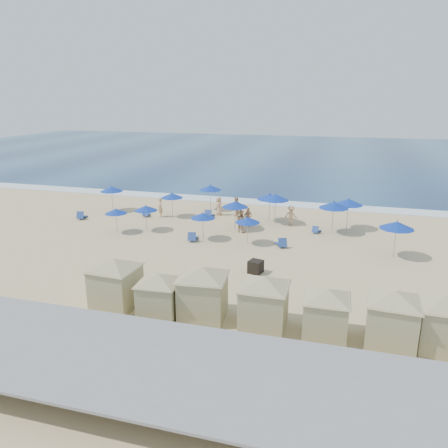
{
  "coord_description": "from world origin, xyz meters",
  "views": [
    {
      "loc": [
        8.46,
        -27.75,
        10.6
      ],
      "look_at": [
        -0.36,
        3.0,
        1.2
      ],
      "focal_mm": 35.0,
      "sensor_mm": 36.0,
      "label": 1
    }
  ],
  "objects": [
    {
      "name": "ground",
      "position": [
        0.0,
        0.0,
        0.0
      ],
      "size": [
        160.0,
        160.0,
        0.0
      ],
      "primitive_type": "plane",
      "color": "#CEB382",
      "rests_on": "ground"
    },
    {
      "name": "ocean",
      "position": [
        0.0,
        55.0,
        0.03
      ],
      "size": [
        160.0,
        80.0,
        0.06
      ],
      "primitive_type": "cube",
      "color": "navy",
      "rests_on": "ground"
    },
    {
      "name": "surf_line",
      "position": [
        0.0,
        15.5,
        0.04
      ],
      "size": [
        160.0,
        2.5,
        0.08
      ],
      "primitive_type": "cube",
      "color": "white",
      "rests_on": "ground"
    },
    {
      "name": "seawall",
      "position": [
        0.0,
        -13.5,
        0.65
      ],
      "size": [
        160.0,
        6.1,
        1.22
      ],
      "color": "gray",
      "rests_on": "ground"
    },
    {
      "name": "trash_bin",
      "position": [
        3.39,
        -2.91,
        0.4
      ],
      "size": [
        0.97,
        0.97,
        0.8
      ],
      "primitive_type": "cube",
      "rotation": [
        0.0,
        0.0,
        -0.25
      ],
      "color": "black",
      "rests_on": "ground"
    },
    {
      "name": "cabana_0",
      "position": [
        -2.68,
        -9.29,
        1.67
      ],
      "size": [
        4.64,
        4.64,
        2.92
      ],
      "color": "tan",
      "rests_on": "ground"
    },
    {
      "name": "cabana_1",
      "position": [
        -0.0,
        -9.78,
        1.46
      ],
      "size": [
        4.06,
        4.06,
        2.56
      ],
      "color": "tan",
      "rests_on": "ground"
    },
    {
      "name": "cabana_2",
      "position": [
        2.06,
        -9.21,
        1.7
      ],
      "size": [
        4.71,
        4.71,
        2.97
      ],
      "color": "tan",
      "rests_on": "ground"
    },
    {
      "name": "cabana_3",
      "position": [
        5.13,
        -9.32,
        1.64
      ],
      "size": [
        4.57,
        4.57,
        2.87
      ],
      "color": "tan",
      "rests_on": "ground"
    },
    {
      "name": "cabana_4",
      "position": [
        7.99,
        -9.45,
        1.51
      ],
      "size": [
        4.2,
        4.2,
        2.63
      ],
      "color": "tan",
      "rests_on": "ground"
    },
    {
      "name": "cabana_5",
      "position": [
        10.8,
        -9.29,
        1.65
      ],
      "size": [
        4.58,
        4.58,
        2.88
      ],
      "color": "tan",
      "rests_on": "ground"
    },
    {
      "name": "cabana_6",
      "position": [
        12.91,
        -9.07,
        1.62
      ],
      "size": [
        4.52,
        4.52,
        2.84
      ],
      "color": "tan",
      "rests_on": "ground"
    },
    {
      "name": "umbrella_0",
      "position": [
        -12.99,
        8.33,
        2.14
      ],
      "size": [
        2.16,
        2.16,
        2.46
      ],
      "color": "#A5A8AD",
      "rests_on": "ground"
    },
    {
      "name": "umbrella_1",
      "position": [
        -9.1,
        2.21,
        1.78
      ],
      "size": [
        1.8,
        1.8,
        2.05
      ],
      "color": "#A5A8AD",
      "rests_on": "ground"
    },
    {
      "name": "umbrella_2",
      "position": [
        -6.65,
        7.91,
        1.98
      ],
      "size": [
        2.01,
        2.01,
        2.29
      ],
      "color": "#A5A8AD",
      "rests_on": "ground"
    },
    {
      "name": "umbrella_3",
      "position": [
        -7.04,
        3.36,
        1.89
      ],
      "size": [
        1.92,
        1.92,
        2.18
      ],
      "color": "#A5A8AD",
      "rests_on": "ground"
    },
    {
      "name": "umbrella_4",
      "position": [
        -4.12,
        11.36,
        2.16
      ],
      "size": [
        2.19,
        2.19,
        2.5
      ],
      "color": "#A5A8AD",
      "rests_on": "ground"
    },
    {
      "name": "umbrella_5",
      "position": [
        -0.18,
        5.65,
        2.14
      ],
      "size": [
        2.17,
        2.17,
        2.47
      ],
      "color": "#A5A8AD",
      "rests_on": "ground"
    },
    {
      "name": "umbrella_6",
      "position": [
        -1.87,
        2.46,
        1.9
      ],
      "size": [
        1.92,
        1.92,
        2.19
      ],
      "color": "#A5A8AD",
      "rests_on": "ground"
    },
    {
      "name": "umbrella_7",
      "position": [
        2.08,
        8.9,
        2.21
      ],
      "size": [
        2.24,
        2.24,
        2.55
      ],
      "color": "#A5A8AD",
      "rests_on": "ground"
    },
    {
      "name": "umbrella_8",
      "position": [
        1.63,
        2.37,
        1.85
      ],
      "size": [
        1.88,
        1.88,
        2.13
      ],
      "color": "#A5A8AD",
      "rests_on": "ground"
    },
    {
      "name": "umbrella_9",
      "position": [
        2.69,
        8.35,
        2.31
      ],
      "size": [
        2.34,
        2.34,
        2.66
      ],
      "color": "#A5A8AD",
      "rests_on": "ground"
    },
    {
      "name": "umbrella_10",
      "position": [
        8.69,
        8.33,
        2.3
      ],
      "size": [
        2.34,
        2.34,
        2.66
      ],
      "color": "#A5A8AD",
      "rests_on": "ground"
    },
    {
      "name": "umbrella_11",
      "position": [
        11.89,
        2.37,
        2.29
      ],
      "size": [
        2.32,
        2.32,
        2.64
      ],
      "color": "#A5A8AD",
      "rests_on": "ground"
    },
    {
      "name": "umbrella_12",
      "position": [
        7.59,
        6.8,
        2.34
      ],
      "size": [
        2.37,
        2.37,
        2.7
      ],
      "color": "#A5A8AD",
      "rests_on": "ground"
    },
    {
      "name": "beach_chair_0",
      "position": [
        -14.24,
        5.0,
        0.26
      ],
      "size": [
        0.99,
        1.51,
        0.76
      ],
      "color": "#284593",
      "rests_on": "ground"
    },
    {
      "name": "beach_chair_1",
      "position": [
        -9.03,
        7.36,
        0.24
      ],
      "size": [
        0.91,
        1.36,
        0.69
      ],
      "color": "#284593",
      "rests_on": "ground"
    },
    {
      "name": "beach_chair_2",
      "position": [
        -3.38,
        8.65,
        0.27
      ],
      "size": [
        0.63,
        1.4,
        0.77
      ],
      "color": "#284593",
      "rests_on": "ground"
    },
    {
      "name": "beach_chair_3",
      "position": [
        -2.55,
        1.96,
        0.26
      ],
      "size": [
        0.86,
        1.47,
        0.76
      ],
      "color": "#284593",
      "rests_on": "ground"
    },
    {
      "name": "beach_chair_4",
      "position": [
        4.17,
        2.42,
        0.27
      ],
      "size": [
        1.13,
        1.53,
        0.77
      ],
      "color": "#284593",
      "rests_on": "ground"
    },
    {
      "name": "beach_chair_5",
      "position": [
        6.35,
        6.6,
        0.21
      ],
      "size": [
        0.72,
        1.2,
        0.62
      ],
      "color": "#284593",
      "rests_on": "ground"
    },
    {
      "name": "beachgoer_0",
      "position": [
        -7.71,
        7.59,
        0.88
      ],
      "size": [
        0.73,
        0.77,
        1.77
      ],
      "primitive_type": "imported",
      "rotation": [
        0.0,
        0.0,
        5.38
      ],
      "color": "tan",
      "rests_on": "ground"
    },
    {
      "name": "beachgoer_1",
      "position": [
        -1.04,
        9.36,
        0.92
      ],
      "size": [
        1.08,
        1.13,
        1.83
      ],
      "primitive_type": "imported",
      "rotation": [
        0.0,
        0.0,
        5.33
      ],
      "color": "tan",
      "rests_on": "ground"
    },
    {
      "name": "beachgoer_2",
      "position": [
        0.63,
        6.85,
        0.82
      ],
      "size": [
        0.88,
        1.01,
        1.63
      ],
      "primitive_type": "imported",
      "rotation": [
        0.0,
        0.0,
        0.95
      ],
      "color": "tan",
      "rests_on": "ground"
    },
    {
      "name": "beachgoer_3",
      "position": [
        4.09,
        8.16,
        0.86
      ],
      "size": [
        1.23,
        0.88,
        1.72
      ],
      "primitive_type": "imported",
      "rotation": [
        0.0,
        0.0,
        2.9
      ],
      "color": "tan",
      "rests_on": "ground"
    },
    {
      "name": "beachgoer_4",
      "position": [
        -2.74,
        9.64,
        0.86
      ],
      "size": [
        0.97,
        0.99,
        1.73
      ],
      "primitive_type": "imported",
      "rotation": [
        0.0,
        0.0,
        5.45
      ],
      "color": "tan",
      "rests_on": "ground"
    },
    {
      "name": "beachgoer_5",
      "position": [
        0.46,
        5.09,
        0.92
      ],
      "size": [
        1.07,
        0.96,
        1.83
      ],
      "primitive_type": "imported",
      "rotation": [
        0.0,
        0.0,
        2.79
      ],
      "color": "tan",
      "rests_on": "ground"
    }
  ]
}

